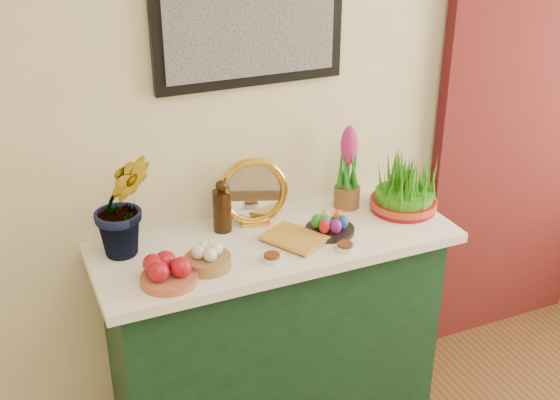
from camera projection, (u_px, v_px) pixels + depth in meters
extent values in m
cube|color=#F3E7B7|center=(266.00, 102.00, 2.72)|extent=(4.00, 0.04, 2.70)
cube|color=black|center=(250.00, 13.00, 2.53)|extent=(0.74, 0.03, 0.54)
cube|color=#A5A5A5|center=(251.00, 14.00, 2.52)|extent=(0.66, 0.01, 0.46)
cube|color=#400B17|center=(522.00, 113.00, 3.22)|extent=(0.90, 0.06, 2.30)
cube|color=#143922|center=(275.00, 335.00, 2.90)|extent=(1.30, 0.45, 0.85)
cube|color=white|center=(275.00, 241.00, 2.71)|extent=(1.40, 0.55, 0.04)
imported|color=#1B7E1C|center=(121.00, 188.00, 2.47)|extent=(0.27, 0.23, 0.53)
cylinder|color=#B0563A|center=(169.00, 279.00, 2.40)|extent=(0.24, 0.24, 0.03)
cylinder|color=olive|center=(208.00, 262.00, 2.49)|extent=(0.20, 0.20, 0.04)
cylinder|color=black|center=(222.00, 211.00, 2.71)|extent=(0.07, 0.07, 0.17)
sphere|color=black|center=(221.00, 186.00, 2.66)|extent=(0.05, 0.05, 0.05)
cube|color=gold|center=(255.00, 222.00, 2.79)|extent=(0.12, 0.08, 0.02)
torus|color=gold|center=(253.00, 191.00, 2.74)|extent=(0.28, 0.13, 0.28)
cylinder|color=silver|center=(254.00, 192.00, 2.74)|extent=(0.21, 0.08, 0.21)
imported|color=gold|center=(281.00, 247.00, 2.60)|extent=(0.24, 0.27, 0.03)
cylinder|color=silver|center=(272.00, 259.00, 2.53)|extent=(0.07, 0.07, 0.02)
cylinder|color=#592D14|center=(272.00, 255.00, 2.53)|extent=(0.06, 0.06, 0.01)
cylinder|color=silver|center=(345.00, 248.00, 2.60)|extent=(0.07, 0.07, 0.02)
cylinder|color=#592D14|center=(345.00, 244.00, 2.60)|extent=(0.06, 0.06, 0.01)
cylinder|color=black|center=(330.00, 230.00, 2.73)|extent=(0.22, 0.22, 0.02)
ellipsoid|color=red|center=(325.00, 226.00, 2.67)|extent=(0.05, 0.05, 0.06)
ellipsoid|color=#1739A5|center=(342.00, 222.00, 2.70)|extent=(0.05, 0.05, 0.06)
ellipsoid|color=yellow|center=(326.00, 217.00, 2.74)|extent=(0.05, 0.05, 0.06)
ellipsoid|color=#198E20|center=(317.00, 221.00, 2.71)|extent=(0.05, 0.05, 0.06)
ellipsoid|color=orange|center=(339.00, 217.00, 2.74)|extent=(0.05, 0.05, 0.06)
ellipsoid|color=#7A1780|center=(336.00, 226.00, 2.67)|extent=(0.05, 0.05, 0.06)
ellipsoid|color=#0D899D|center=(326.00, 222.00, 2.70)|extent=(0.05, 0.05, 0.06)
cylinder|color=brown|center=(347.00, 197.00, 2.92)|extent=(0.11, 0.11, 0.09)
ellipsoid|color=#CB287A|center=(349.00, 146.00, 2.82)|extent=(0.07, 0.07, 0.17)
cylinder|color=maroon|center=(403.00, 204.00, 2.90)|extent=(0.26, 0.26, 0.05)
cylinder|color=#A6101D|center=(403.00, 202.00, 2.89)|extent=(0.28, 0.28, 0.03)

